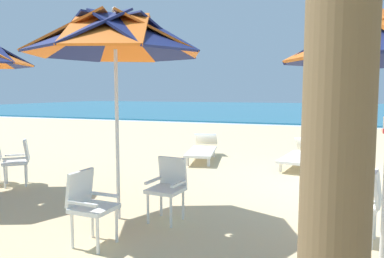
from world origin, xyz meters
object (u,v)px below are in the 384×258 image
(plastic_chair_0, at_px, (364,201))
(plastic_chair_3, at_px, (89,203))
(beach_umbrella_1, at_px, (115,37))
(sun_lounger_1, at_px, (301,155))
(plastic_chair_6, at_px, (19,159))
(plastic_chair_2, at_px, (168,185))
(sun_lounger_2, at_px, (202,149))

(plastic_chair_0, distance_m, plastic_chair_3, 3.21)
(beach_umbrella_1, height_order, plastic_chair_3, beach_umbrella_1)
(beach_umbrella_1, relative_size, sun_lounger_1, 1.31)
(plastic_chair_3, bearing_deg, plastic_chair_6, 147.09)
(plastic_chair_2, xyz_separation_m, sun_lounger_2, (-1.03, 4.52, -0.22))
(sun_lounger_1, bearing_deg, plastic_chair_2, -107.89)
(beach_umbrella_1, bearing_deg, plastic_chair_0, 5.07)
(plastic_chair_6, distance_m, sun_lounger_2, 4.43)
(beach_umbrella_1, bearing_deg, plastic_chair_6, 160.07)
(plastic_chair_6, bearing_deg, sun_lounger_2, 56.98)
(beach_umbrella_1, height_order, sun_lounger_1, beach_umbrella_1)
(plastic_chair_3, height_order, plastic_chair_6, same)
(plastic_chair_2, relative_size, plastic_chair_3, 1.00)
(sun_lounger_1, bearing_deg, plastic_chair_3, -109.43)
(plastic_chair_2, height_order, sun_lounger_1, plastic_chair_2)
(plastic_chair_2, bearing_deg, plastic_chair_6, 166.73)
(plastic_chair_2, distance_m, plastic_chair_3, 1.20)
(beach_umbrella_1, distance_m, plastic_chair_3, 2.20)
(plastic_chair_0, xyz_separation_m, plastic_chair_3, (-2.99, -1.17, 0.00))
(plastic_chair_3, bearing_deg, beach_umbrella_1, 100.10)
(plastic_chair_3, distance_m, plastic_chair_6, 3.48)
(plastic_chair_6, xyz_separation_m, sun_lounger_2, (2.41, 3.71, -0.22))
(plastic_chair_2, bearing_deg, beach_umbrella_1, -164.18)
(plastic_chair_3, bearing_deg, plastic_chair_2, 64.48)
(plastic_chair_3, distance_m, sun_lounger_2, 5.63)
(beach_umbrella_1, distance_m, sun_lounger_2, 5.22)
(beach_umbrella_1, bearing_deg, plastic_chair_2, 15.82)
(plastic_chair_6, distance_m, sun_lounger_1, 6.12)
(sun_lounger_1, xyz_separation_m, sun_lounger_2, (-2.48, 0.03, 0.00))
(plastic_chair_0, xyz_separation_m, plastic_chair_6, (-5.91, 0.72, 0.00))
(plastic_chair_2, distance_m, sun_lounger_2, 4.64)
(sun_lounger_1, height_order, sun_lounger_2, same)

